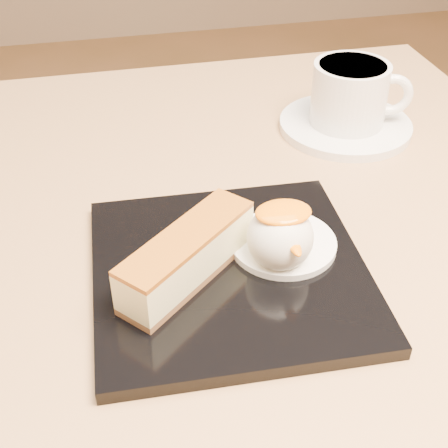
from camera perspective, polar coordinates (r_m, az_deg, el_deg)
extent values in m
cube|color=#986237|center=(0.56, -2.78, -3.74)|extent=(0.80, 0.80, 0.04)
cube|color=black|center=(0.51, 0.50, -4.35)|extent=(0.23, 0.23, 0.01)
cube|color=brown|center=(0.50, -3.30, -4.53)|extent=(0.12, 0.11, 0.01)
cube|color=#F5ECA0|center=(0.49, -3.38, -2.84)|extent=(0.12, 0.11, 0.03)
cube|color=#90510F|center=(0.47, -3.46, -1.16)|extent=(0.12, 0.11, 0.00)
cylinder|color=white|center=(0.53, 5.42, -1.75)|extent=(0.09, 0.09, 0.01)
sphere|color=white|center=(0.50, 5.15, -1.22)|extent=(0.05, 0.05, 0.05)
ellipsoid|color=orange|center=(0.49, 5.45, 1.06)|extent=(0.05, 0.03, 0.01)
ellipsoid|color=#2C872C|center=(0.53, 1.73, -0.57)|extent=(0.02, 0.01, 0.00)
ellipsoid|color=#2C872C|center=(0.54, 2.54, -0.09)|extent=(0.02, 0.02, 0.00)
ellipsoid|color=#2C872C|center=(0.54, 0.77, -0.21)|extent=(0.01, 0.02, 0.00)
cylinder|color=white|center=(0.74, 11.02, 8.84)|extent=(0.15, 0.15, 0.01)
cylinder|color=white|center=(0.72, 11.38, 11.58)|extent=(0.08, 0.08, 0.07)
cylinder|color=black|center=(0.71, 11.70, 13.92)|extent=(0.07, 0.07, 0.00)
torus|color=white|center=(0.73, 15.05, 11.33)|extent=(0.05, 0.02, 0.05)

